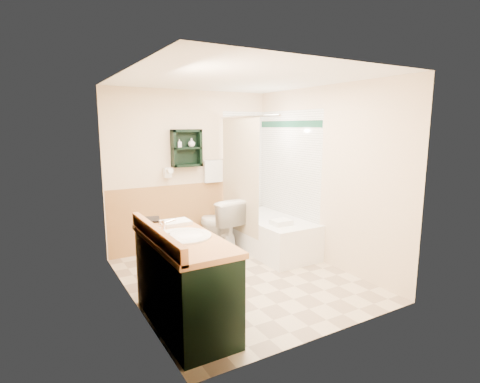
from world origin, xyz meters
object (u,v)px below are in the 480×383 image
at_px(vanity, 184,281).
at_px(bathtub, 271,235).
at_px(soap_bottle_a, 180,145).
at_px(vanity_book, 142,210).
at_px(soap_bottle_b, 192,143).
at_px(hair_dryer, 167,173).
at_px(toilet, 219,225).
at_px(wall_shelf, 187,148).

distance_m(vanity, bathtub, 2.34).
distance_m(bathtub, soap_bottle_a, 1.90).
xyz_separation_m(vanity_book, soap_bottle_b, (1.14, 1.31, 0.63)).
bearing_deg(soap_bottle_a, hair_dryer, 170.97).
relative_size(hair_dryer, vanity, 0.18).
bearing_deg(vanity, toilet, 54.63).
height_order(wall_shelf, soap_bottle_a, wall_shelf).
xyz_separation_m(vanity, vanity_book, (-0.17, 0.76, 0.55)).
bearing_deg(soap_bottle_b, vanity_book, -130.95).
bearing_deg(wall_shelf, toilet, -38.90).
bearing_deg(toilet, bathtub, 138.67).
xyz_separation_m(vanity, toilet, (1.26, 1.78, -0.03)).
distance_m(hair_dryer, vanity, 2.31).
relative_size(vanity_book, soap_bottle_a, 2.04).
bearing_deg(vanity_book, bathtub, 30.24).
distance_m(hair_dryer, bathtub, 1.80).
xyz_separation_m(wall_shelf, bathtub, (1.03, -0.75, -1.29)).
relative_size(wall_shelf, bathtub, 0.37).
xyz_separation_m(wall_shelf, soap_bottle_a, (-0.11, -0.01, 0.04)).
bearing_deg(bathtub, soap_bottle_b, 141.91).
relative_size(bathtub, soap_bottle_a, 12.51).
bearing_deg(vanity, soap_bottle_b, 64.81).
bearing_deg(vanity_book, toilet, 50.51).
relative_size(wall_shelf, hair_dryer, 2.29).
bearing_deg(soap_bottle_a, vanity_book, -125.87).
xyz_separation_m(bathtub, soap_bottle_b, (-0.95, 0.74, 1.36)).
distance_m(toilet, vanity_book, 1.85).
xyz_separation_m(vanity_book, soap_bottle_a, (0.95, 1.31, 0.61)).
xyz_separation_m(wall_shelf, vanity_book, (-1.06, -1.32, -0.56)).
bearing_deg(vanity_book, wall_shelf, 66.12).
xyz_separation_m(toilet, soap_bottle_b, (-0.29, 0.29, 1.22)).
distance_m(hair_dryer, toilet, 1.09).
bearing_deg(soap_bottle_a, soap_bottle_b, 0.00).
relative_size(bathtub, toilet, 1.84).
bearing_deg(hair_dryer, vanity, -105.82).
xyz_separation_m(hair_dryer, bathtub, (1.33, -0.77, -0.94)).
distance_m(bathtub, vanity_book, 2.28).
bearing_deg(wall_shelf, hair_dryer, 175.24).
bearing_deg(vanity_book, hair_dryer, 75.43).
xyz_separation_m(wall_shelf, vanity, (-0.89, -2.08, -1.12)).
height_order(bathtub, soap_bottle_a, soap_bottle_a).
bearing_deg(soap_bottle_b, soap_bottle_a, 180.00).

